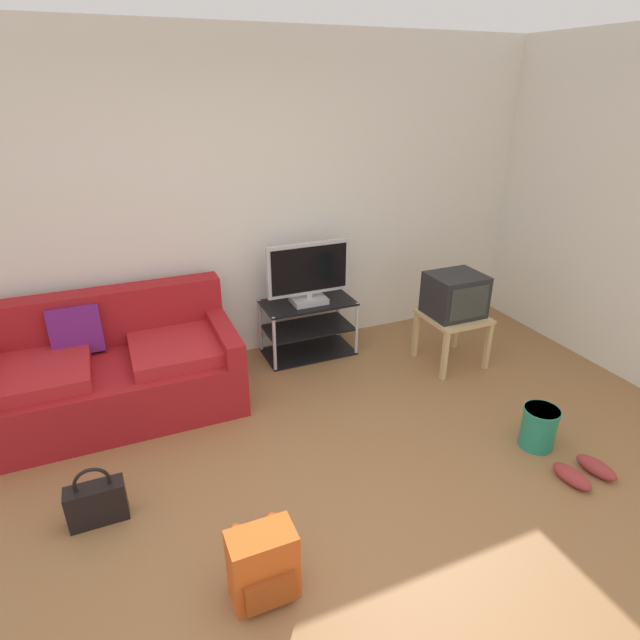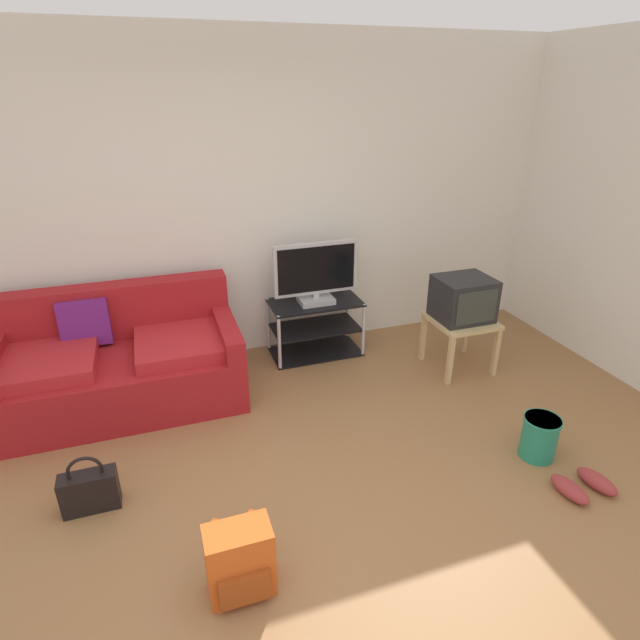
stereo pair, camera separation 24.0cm
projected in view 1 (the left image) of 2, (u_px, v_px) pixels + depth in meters
name	position (u px, v px, depth m)	size (l,w,h in m)	color
ground_plane	(333.00, 552.00, 2.75)	(9.00, 9.80, 0.02)	olive
wall_back	(213.00, 208.00, 4.23)	(9.00, 0.10, 2.70)	silver
couch	(113.00, 371.00, 3.85)	(1.80, 0.93, 0.85)	maroon
tv_stand	(308.00, 328.00, 4.67)	(0.81, 0.44, 0.51)	black
flat_tv	(309.00, 274.00, 4.43)	(0.75, 0.22, 0.55)	#B2B2B7
side_table	(453.00, 323.00, 4.46)	(0.51, 0.51, 0.47)	tan
crt_tv	(455.00, 295.00, 4.36)	(0.45, 0.40, 0.36)	#232326
backpack	(263.00, 565.00, 2.45)	(0.32, 0.26, 0.39)	#CC561E
handbag	(97.00, 502.00, 2.89)	(0.32, 0.13, 0.37)	black
cleaning_bucket	(539.00, 426.00, 3.49)	(0.24, 0.24, 0.30)	#238466
sneakers_pair	(584.00, 472.00, 3.25)	(0.36, 0.28, 0.09)	#993333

